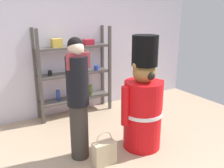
{
  "coord_description": "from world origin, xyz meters",
  "views": [
    {
      "loc": [
        -1.34,
        -2.21,
        1.91
      ],
      "look_at": [
        0.24,
        0.43,
        1.0
      ],
      "focal_mm": 39.04,
      "sensor_mm": 36.0,
      "label": 1
    }
  ],
  "objects": [
    {
      "name": "back_wall",
      "position": [
        0.0,
        2.2,
        1.3
      ],
      "size": [
        6.4,
        0.12,
        2.6
      ],
      "primitive_type": "cube",
      "color": "silver",
      "rests_on": "ground_plane"
    },
    {
      "name": "teddy_bear_guard",
      "position": [
        0.68,
        0.32,
        0.68
      ],
      "size": [
        0.72,
        0.56,
        1.63
      ],
      "color": "red",
      "rests_on": "ground_plane"
    },
    {
      "name": "shopping_bag",
      "position": [
        -0.01,
        0.21,
        0.17
      ],
      "size": [
        0.3,
        0.14,
        0.46
      ],
      "color": "#C1AD89",
      "rests_on": "ground_plane"
    },
    {
      "name": "person_shopper",
      "position": [
        -0.21,
        0.54,
        0.87
      ],
      "size": [
        0.3,
        0.28,
        1.63
      ],
      "color": "#38332D",
      "rests_on": "ground_plane"
    },
    {
      "name": "merchandise_shelf",
      "position": [
        0.34,
        1.98,
        0.85
      ],
      "size": [
        1.42,
        0.35,
        1.66
      ],
      "color": "#4C4742",
      "rests_on": "ground_plane"
    }
  ]
}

